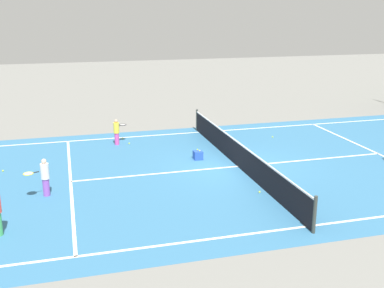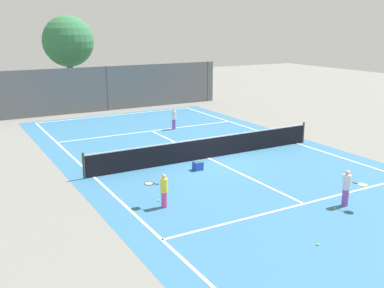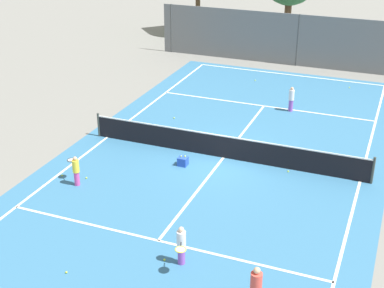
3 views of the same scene
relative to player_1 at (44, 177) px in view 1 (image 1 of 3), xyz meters
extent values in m
plane|color=slate|center=(-1.14, 7.21, -0.67)|extent=(80.00, 80.00, 0.00)
cube|color=teal|center=(-1.14, 7.21, -0.67)|extent=(13.00, 25.00, 0.00)
cube|color=white|center=(-6.64, 7.21, -0.66)|extent=(0.10, 24.00, 0.01)
cube|color=white|center=(4.36, 7.21, -0.66)|extent=(0.10, 24.00, 0.01)
cube|color=white|center=(-1.14, 0.81, -0.66)|extent=(11.00, 0.10, 0.01)
cube|color=white|center=(-1.14, 13.61, -0.66)|extent=(11.00, 0.10, 0.01)
cube|color=white|center=(-1.14, 7.21, -0.66)|extent=(0.10, 12.80, 0.01)
cylinder|color=#333833|center=(-7.04, 7.21, -0.12)|extent=(0.10, 0.10, 1.10)
cylinder|color=#333833|center=(4.76, 7.21, -0.12)|extent=(0.10, 0.10, 1.10)
cube|color=black|center=(-1.14, 7.21, -0.19)|extent=(11.80, 0.03, 0.95)
cube|color=white|center=(-1.14, 7.21, 0.31)|extent=(11.80, 0.04, 0.05)
cylinder|color=purple|center=(-0.01, 0.02, -0.37)|extent=(0.22, 0.22, 0.60)
cylinder|color=silver|center=(-0.01, 0.02, 0.19)|extent=(0.27, 0.27, 0.52)
sphere|color=beige|center=(-0.01, 0.02, 0.53)|extent=(0.16, 0.16, 0.16)
cylinder|color=black|center=(0.09, -0.24, 0.22)|extent=(0.10, 0.20, 0.03)
torus|color=yellow|center=(0.18, -0.48, 0.22)|extent=(0.43, 0.43, 0.03)
cylinder|color=silver|center=(0.18, -0.48, 0.22)|extent=(0.36, 0.36, 0.00)
cylinder|color=#D14799|center=(-5.50, 2.98, -0.39)|extent=(0.20, 0.20, 0.55)
cylinder|color=yellow|center=(-5.50, 2.98, 0.13)|extent=(0.25, 0.25, 0.48)
sphere|color=tan|center=(-5.50, 2.98, 0.44)|extent=(0.15, 0.15, 0.15)
cylinder|color=black|center=(-5.71, 3.16, 0.15)|extent=(0.17, 0.15, 0.03)
torus|color=black|center=(-5.91, 3.32, 0.15)|extent=(0.46, 0.46, 0.03)
cylinder|color=silver|center=(-5.91, 3.32, 0.15)|extent=(0.39, 0.39, 0.00)
cube|color=blue|center=(-2.44, 5.95, -0.49)|extent=(0.37, 0.35, 0.36)
sphere|color=#CCE533|center=(-2.51, 5.95, -0.28)|extent=(0.07, 0.07, 0.07)
sphere|color=#CCE533|center=(-2.36, 6.00, -0.28)|extent=(0.07, 0.07, 0.07)
sphere|color=#CCE533|center=(-5.45, 3.52, -0.64)|extent=(0.07, 0.07, 0.07)
sphere|color=#CCE533|center=(-0.53, -0.05, -0.64)|extent=(0.07, 0.07, 0.07)
sphere|color=#CCE533|center=(-2.94, -1.66, -0.64)|extent=(0.07, 0.07, 0.07)
sphere|color=#CCE533|center=(-4.74, 10.35, -0.64)|extent=(0.07, 0.07, 0.07)
sphere|color=#CCE533|center=(2.02, -1.22, -0.64)|extent=(0.07, 0.07, 0.07)
sphere|color=#CCE533|center=(1.64, 6.95, -0.64)|extent=(0.07, 0.07, 0.07)
sphere|color=#CCE533|center=(-6.44, 3.36, -0.64)|extent=(0.07, 0.07, 0.07)
camera|label=1|loc=(15.22, 0.87, 5.30)|focal=43.79mm
camera|label=2|loc=(-11.71, -9.91, 5.37)|focal=41.89mm
camera|label=3|loc=(5.29, -12.38, 9.56)|focal=51.89mm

